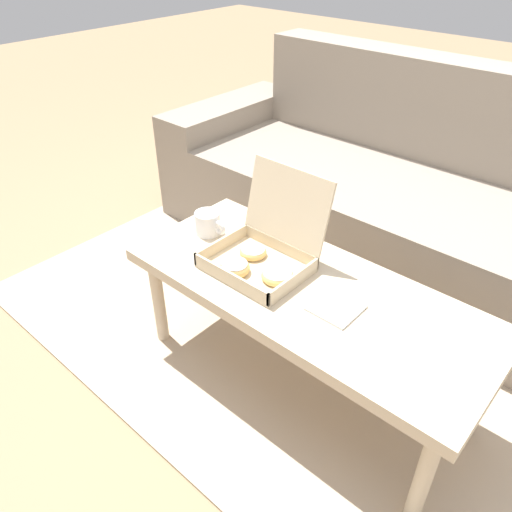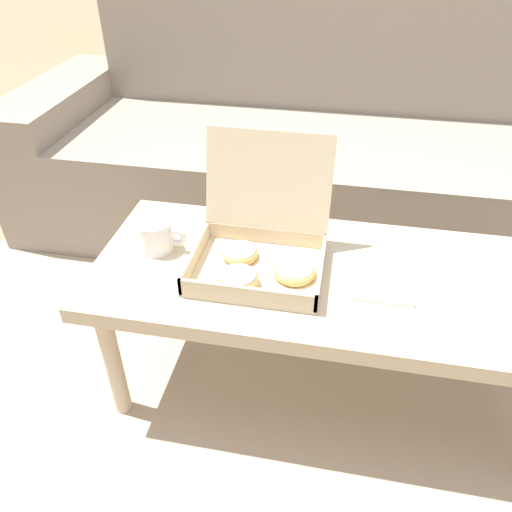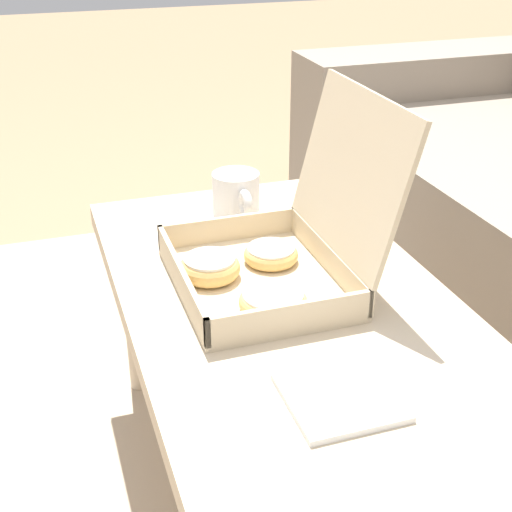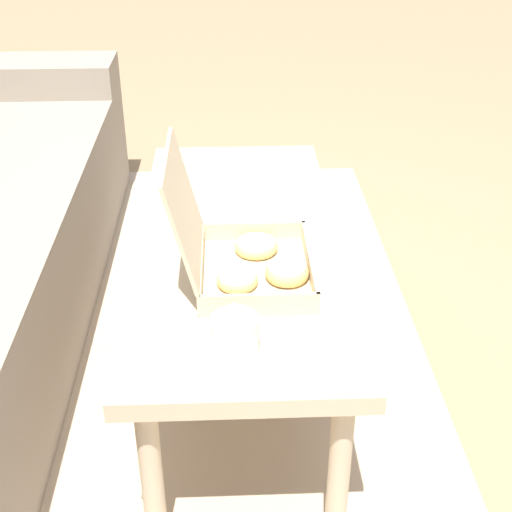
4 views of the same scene
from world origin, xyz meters
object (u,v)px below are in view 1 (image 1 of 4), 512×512
(pastry_box, at_px, (262,251))
(coffee_mug, at_px, (208,223))
(couch, at_px, (431,213))
(coffee_table, at_px, (306,298))

(pastry_box, bearing_deg, coffee_mug, 175.41)
(couch, xyz_separation_m, pastry_box, (-0.17, -0.90, 0.18))
(coffee_mug, bearing_deg, coffee_table, -2.05)
(pastry_box, bearing_deg, coffee_table, 1.91)
(coffee_table, relative_size, pastry_box, 3.72)
(couch, relative_size, coffee_table, 2.19)
(coffee_table, distance_m, coffee_mug, 0.45)
(pastry_box, xyz_separation_m, coffee_mug, (-0.27, 0.02, -0.01))
(couch, relative_size, coffee_mug, 19.60)
(coffee_table, relative_size, coffee_mug, 8.95)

